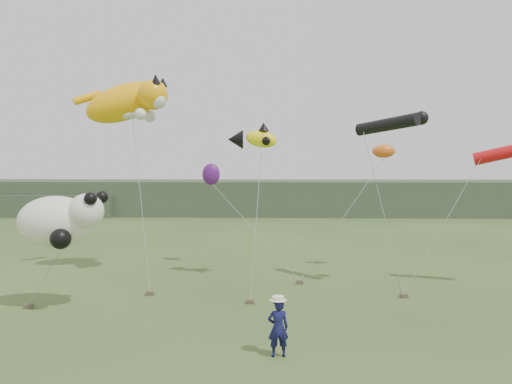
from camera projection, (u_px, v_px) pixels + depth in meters
ground at (255, 339)px, 16.76m from camera, size 120.00×120.00×0.00m
headland at (242, 197)px, 61.37m from camera, size 90.00×13.00×4.00m
festival_attendant at (278, 328)px, 15.19m from camera, size 0.71×0.53×1.78m
sandbag_anchors at (231, 295)px, 22.12m from camera, size 16.14×4.85×0.17m
cat_kite at (131, 101)px, 26.02m from camera, size 5.50×3.09×3.16m
fish_kite at (252, 139)px, 24.77m from camera, size 2.54×1.71×1.35m
tube_kites at (455, 137)px, 23.20m from camera, size 8.84×2.78×2.50m
panda_kite at (61, 220)px, 20.05m from camera, size 3.64×2.36×2.26m
misc_kites at (284, 165)px, 28.05m from camera, size 10.74×2.04×2.28m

